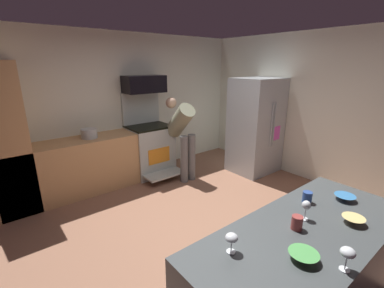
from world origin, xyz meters
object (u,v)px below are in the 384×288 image
at_px(mixing_bowl_small, 303,256).
at_px(stock_pot, 89,133).
at_px(person_cook, 182,132).
at_px(oven_range, 150,148).
at_px(wine_glass_near, 348,254).
at_px(mug_tea, 297,223).
at_px(mixing_bowl_prep, 345,198).
at_px(refrigerator, 256,126).
at_px(wine_glass_far, 232,239).
at_px(microwave, 144,84).
at_px(wine_glass_mid, 306,206).
at_px(mixing_bowl_large, 353,220).
at_px(mug_coffee, 307,197).

relative_size(mixing_bowl_small, stock_pot, 0.72).
distance_m(person_cook, stock_pot, 1.56).
bearing_deg(oven_range, stock_pot, 179.36).
xyz_separation_m(mixing_bowl_small, wine_glass_near, (0.11, -0.20, 0.09)).
bearing_deg(mug_tea, mixing_bowl_prep, -2.75).
bearing_deg(refrigerator, wine_glass_far, -144.03).
relative_size(oven_range, wine_glass_far, 11.34).
bearing_deg(mixing_bowl_small, stock_pot, 91.91).
xyz_separation_m(refrigerator, mixing_bowl_prep, (-1.68, -2.31, 0.02)).
bearing_deg(stock_pot, microwave, 4.20).
height_order(mixing_bowl_prep, wine_glass_mid, wine_glass_mid).
distance_m(mixing_bowl_small, wine_glass_near, 0.24).
xyz_separation_m(mixing_bowl_large, wine_glass_far, (-0.95, 0.35, 0.08)).
xyz_separation_m(mug_tea, stock_pot, (-0.38, 3.42, 0.02)).
height_order(mixing_bowl_small, wine_glass_near, wine_glass_near).
bearing_deg(mixing_bowl_small, mug_coffee, 27.15).
bearing_deg(wine_glass_far, mug_tea, -12.91).
bearing_deg(person_cook, wine_glass_mid, -107.80).
distance_m(mixing_bowl_large, mug_coffee, 0.38).
bearing_deg(mug_tea, microwave, 78.53).
xyz_separation_m(mixing_bowl_prep, wine_glass_far, (-1.28, 0.16, 0.08)).
distance_m(mixing_bowl_small, stock_pot, 3.62).
relative_size(refrigerator, mixing_bowl_small, 9.86).
bearing_deg(mixing_bowl_prep, oven_range, 90.23).
xyz_separation_m(refrigerator, mixing_bowl_small, (-2.66, -2.47, 0.02)).
bearing_deg(refrigerator, microwave, 144.06).
distance_m(mixing_bowl_prep, stock_pot, 3.63).
relative_size(refrigerator, person_cook, 1.23).
relative_size(refrigerator, wine_glass_far, 13.23).
height_order(microwave, wine_glass_far, microwave).
distance_m(microwave, mug_coffee, 3.45).
bearing_deg(person_cook, stock_pot, 158.73).
bearing_deg(stock_pot, wine_glass_near, -86.52).
bearing_deg(microwave, stock_pot, -175.80).
relative_size(mixing_bowl_small, wine_glass_near, 1.20).
distance_m(mixing_bowl_large, mug_tea, 0.46).
xyz_separation_m(wine_glass_near, mug_coffee, (0.57, 0.54, -0.07)).
height_order(mixing_bowl_large, wine_glass_near, wine_glass_near).
distance_m(wine_glass_far, mug_tea, 0.57).
relative_size(mixing_bowl_prep, wine_glass_mid, 1.09).
bearing_deg(wine_glass_far, microwave, 69.48).
height_order(person_cook, mixing_bowl_small, person_cook).
bearing_deg(mixing_bowl_small, refrigerator, 42.85).
distance_m(oven_range, mug_coffee, 3.30).
xyz_separation_m(microwave, mixing_bowl_prep, (0.01, -3.54, -0.78)).
relative_size(oven_range, mixing_bowl_large, 9.59).
xyz_separation_m(microwave, mixing_bowl_large, (-0.31, -3.73, -0.78)).
bearing_deg(microwave, person_cook, -60.75).
xyz_separation_m(oven_range, mixing_bowl_small, (-0.97, -3.61, 0.41)).
distance_m(person_cook, wine_glass_near, 3.47).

